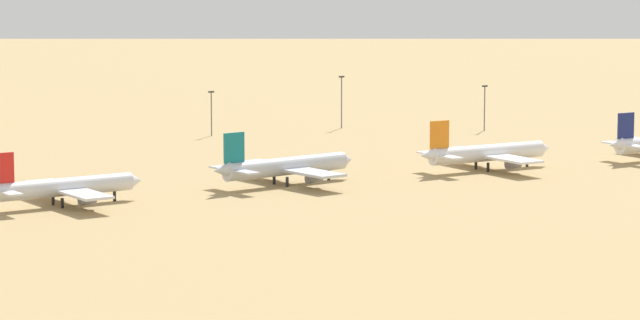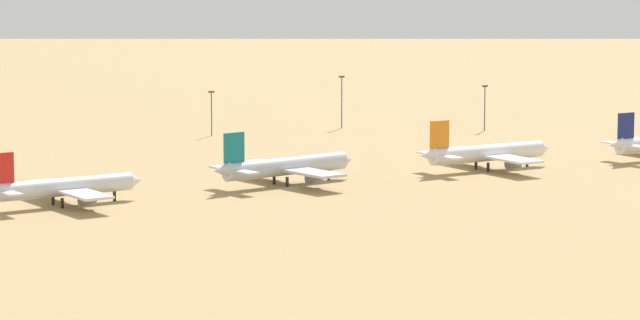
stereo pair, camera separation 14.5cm
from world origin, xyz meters
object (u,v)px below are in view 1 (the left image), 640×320
at_px(parked_jet_orange_5, 486,153).
at_px(light_pole_mid, 211,110).
at_px(parked_jet_red_3, 62,187).
at_px(parked_jet_teal_4, 285,167).
at_px(light_pole_east, 485,104).
at_px(light_pole_west, 342,98).

height_order(parked_jet_orange_5, light_pole_mid, light_pole_mid).
distance_m(parked_jet_red_3, parked_jet_orange_5, 110.53).
xyz_separation_m(parked_jet_teal_4, parked_jet_orange_5, (55.20, -3.15, -0.04)).
distance_m(parked_jet_orange_5, light_pole_east, 88.36).
distance_m(parked_jet_red_3, light_pole_mid, 131.28).
bearing_deg(light_pole_west, parked_jet_red_3, -142.23).
bearing_deg(parked_jet_red_3, light_pole_mid, 46.13).
distance_m(light_pole_west, light_pole_east, 44.24).
bearing_deg(light_pole_mid, light_pole_west, -1.98).
relative_size(parked_jet_orange_5, light_pole_mid, 2.98).
height_order(parked_jet_teal_4, parked_jet_orange_5, parked_jet_teal_4).
relative_size(parked_jet_orange_5, light_pole_east, 2.85).
distance_m(parked_jet_orange_5, light_pole_mid, 104.52).
distance_m(parked_jet_teal_4, light_pole_east, 127.01).
bearing_deg(light_pole_west, light_pole_mid, 178.02).
relative_size(parked_jet_teal_4, parked_jet_orange_5, 1.01).
height_order(light_pole_west, light_pole_mid, light_pole_west).
distance_m(light_pole_mid, light_pole_east, 83.68).
bearing_deg(parked_jet_teal_4, light_pole_mid, 65.21).
bearing_deg(light_pole_east, parked_jet_orange_5, -125.91).
bearing_deg(parked_jet_teal_4, light_pole_east, 24.12).
height_order(parked_jet_red_3, parked_jet_teal_4, parked_jet_teal_4).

